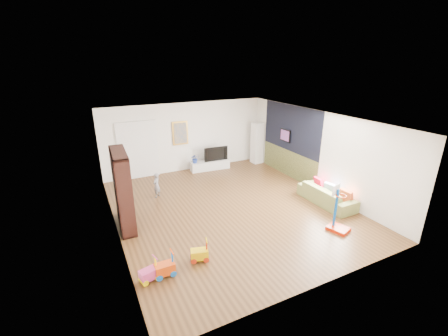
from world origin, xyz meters
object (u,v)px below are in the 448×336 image
media_console (210,165)px  bookshelf (123,190)px  sofa (327,195)px  basketball_hoop (341,209)px

media_console → bookshelf: 4.91m
sofa → basketball_hoop: size_ratio=1.51×
media_console → basketball_hoop: (1.14, -5.74, 0.44)m
sofa → basketball_hoop: (-0.86, -1.33, 0.35)m
media_console → sofa: size_ratio=0.84×
bookshelf → basketball_hoop: (4.94, -2.74, -0.42)m
basketball_hoop → sofa: bearing=39.7°
bookshelf → media_console: bearing=41.1°
media_console → basketball_hoop: bearing=-74.9°
bookshelf → basketball_hoop: bearing=-26.2°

